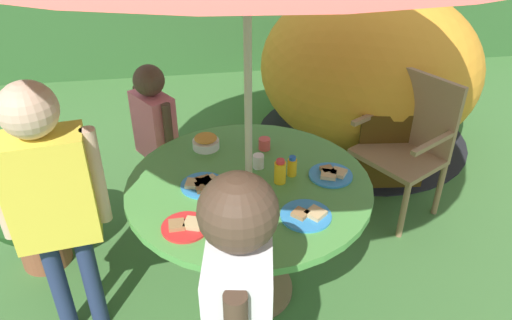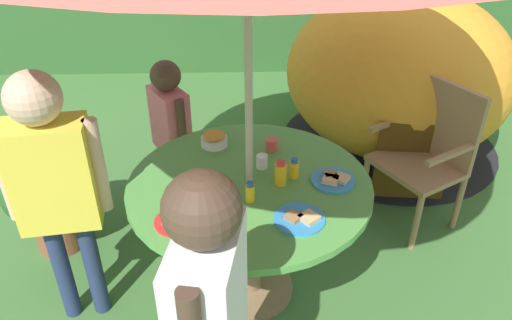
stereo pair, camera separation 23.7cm
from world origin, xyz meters
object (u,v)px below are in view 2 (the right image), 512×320
at_px(wooden_chair, 429,148).
at_px(plate_center_back, 300,219).
at_px(dome_tent, 397,73).
at_px(garden_table, 250,205).
at_px(child_in_white_shirt, 209,303).
at_px(cup_far, 272,145).
at_px(child_in_pink_shirt, 170,121).
at_px(potted_plant, 48,189).
at_px(juice_bottle_far_left, 250,192).
at_px(plate_near_right, 204,181).
at_px(cup_near, 262,162).
at_px(juice_bottle_far_right, 225,215).
at_px(plate_mid_right, 178,221).
at_px(juice_bottle_mid_left, 294,169).
at_px(plate_center_front, 333,179).
at_px(child_in_yellow_shirt, 53,175).
at_px(snack_bowl, 214,139).
at_px(juice_bottle_near_left, 281,173).

height_order(wooden_chair, plate_center_back, wooden_chair).
distance_m(wooden_chair, dome_tent, 0.98).
distance_m(garden_table, child_in_white_shirt, 0.96).
bearing_deg(cup_far, child_in_pink_shirt, 143.73).
xyz_separation_m(potted_plant, juice_bottle_far_left, (1.20, -0.58, 0.37)).
xyz_separation_m(plate_near_right, cup_near, (0.29, 0.13, 0.02)).
relative_size(juice_bottle_far_left, juice_bottle_far_right, 0.81).
bearing_deg(cup_near, juice_bottle_far_right, -110.92).
relative_size(plate_mid_right, juice_bottle_mid_left, 1.94).
relative_size(dome_tent, juice_bottle_mid_left, 18.23).
bearing_deg(plate_mid_right, garden_table, 43.41).
xyz_separation_m(child_in_white_shirt, juice_bottle_far_right, (0.04, 0.56, -0.08)).
relative_size(garden_table, juice_bottle_far_right, 9.38).
relative_size(child_in_pink_shirt, cup_far, 16.95).
xyz_separation_m(potted_plant, plate_center_front, (1.62, -0.43, 0.33)).
bearing_deg(cup_far, plate_center_front, -47.38).
relative_size(garden_table, juice_bottle_far_left, 11.52).
bearing_deg(garden_table, wooden_chair, 29.74).
bearing_deg(wooden_chair, child_in_yellow_shirt, -98.77).
xyz_separation_m(plate_center_back, juice_bottle_mid_left, (0.00, 0.34, 0.04)).
bearing_deg(child_in_white_shirt, juice_bottle_mid_left, -12.41).
height_order(potted_plant, plate_near_right, plate_near_right).
xyz_separation_m(wooden_chair, plate_center_back, (-0.94, -0.97, 0.23)).
relative_size(plate_near_right, juice_bottle_far_right, 1.70).
relative_size(child_in_yellow_shirt, snack_bowl, 9.53).
distance_m(potted_plant, child_in_pink_shirt, 0.84).
bearing_deg(plate_mid_right, snack_bowl, 78.76).
xyz_separation_m(plate_center_back, plate_near_right, (-0.45, 0.30, 0.00)).
relative_size(child_in_pink_shirt, plate_center_front, 4.98).
bearing_deg(potted_plant, snack_bowl, -3.15).
height_order(child_in_pink_shirt, cup_near, child_in_pink_shirt).
height_order(plate_center_front, plate_mid_right, same).
bearing_deg(plate_mid_right, child_in_yellow_shirt, 162.68).
height_order(garden_table, juice_bottle_mid_left, juice_bottle_mid_left).
bearing_deg(dome_tent, plate_mid_right, -122.35).
height_order(cup_near, cup_far, cup_near).
xyz_separation_m(child_in_pink_shirt, cup_far, (0.62, -0.45, 0.08)).
bearing_deg(snack_bowl, plate_center_back, -58.72).
height_order(plate_center_back, cup_far, cup_far).
relative_size(wooden_chair, cup_near, 12.89).
xyz_separation_m(juice_bottle_near_left, cup_far, (-0.02, 0.33, -0.03)).
bearing_deg(child_in_yellow_shirt, dome_tent, 31.88).
bearing_deg(snack_bowl, juice_bottle_near_left, -48.56).
height_order(plate_center_back, cup_near, cup_near).
xyz_separation_m(plate_near_right, juice_bottle_far_left, (0.23, -0.15, 0.04)).
bearing_deg(dome_tent, juice_bottle_far_left, -118.10).
relative_size(plate_center_back, juice_bottle_far_right, 1.78).
bearing_deg(plate_center_front, cup_far, 132.62).
bearing_deg(cup_near, potted_plant, 166.93).
bearing_deg(wooden_chair, plate_center_back, -73.86).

